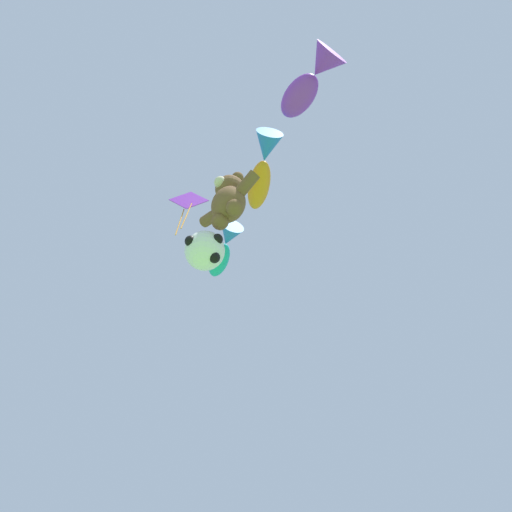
{
  "coord_description": "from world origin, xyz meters",
  "views": [
    {
      "loc": [
        5.78,
        2.54,
        1.51
      ],
      "look_at": [
        1.7,
        6.55,
        10.28
      ],
      "focal_mm": 35.0,
      "sensor_mm": 36.0,
      "label": 1
    }
  ],
  "objects_px": {
    "teddy_bear_kite": "(229,199)",
    "fish_kite_tangerine": "(263,167)",
    "fish_kite_violet": "(311,80)",
    "diamond_kite": "(188,203)",
    "fish_kite_teal": "(224,248)",
    "soccer_ball_kite": "(205,251)"
  },
  "relations": [
    {
      "from": "soccer_ball_kite",
      "to": "fish_kite_teal",
      "type": "xyz_separation_m",
      "value": [
        -1.24,
        1.52,
        3.22
      ]
    },
    {
      "from": "fish_kite_violet",
      "to": "fish_kite_teal",
      "type": "relative_size",
      "value": 1.03
    },
    {
      "from": "fish_kite_violet",
      "to": "diamond_kite",
      "type": "bearing_deg",
      "value": 179.85
    },
    {
      "from": "soccer_ball_kite",
      "to": "fish_kite_teal",
      "type": "distance_m",
      "value": 3.78
    },
    {
      "from": "soccer_ball_kite",
      "to": "fish_kite_tangerine",
      "type": "distance_m",
      "value": 3.72
    },
    {
      "from": "diamond_kite",
      "to": "fish_kite_teal",
      "type": "bearing_deg",
      "value": 100.7
    },
    {
      "from": "fish_kite_tangerine",
      "to": "diamond_kite",
      "type": "bearing_deg",
      "value": -162.33
    },
    {
      "from": "soccer_ball_kite",
      "to": "diamond_kite",
      "type": "xyz_separation_m",
      "value": [
        -0.9,
        -0.28,
        3.38
      ]
    },
    {
      "from": "teddy_bear_kite",
      "to": "fish_kite_violet",
      "type": "relative_size",
      "value": 0.97
    },
    {
      "from": "teddy_bear_kite",
      "to": "fish_kite_tangerine",
      "type": "relative_size",
      "value": 0.87
    },
    {
      "from": "fish_kite_tangerine",
      "to": "soccer_ball_kite",
      "type": "bearing_deg",
      "value": -162.26
    },
    {
      "from": "fish_kite_violet",
      "to": "diamond_kite",
      "type": "distance_m",
      "value": 5.04
    },
    {
      "from": "teddy_bear_kite",
      "to": "fish_kite_teal",
      "type": "distance_m",
      "value": 3.22
    },
    {
      "from": "teddy_bear_kite",
      "to": "fish_kite_violet",
      "type": "distance_m",
      "value": 3.9
    },
    {
      "from": "fish_kite_violet",
      "to": "fish_kite_teal",
      "type": "height_order",
      "value": "fish_kite_violet"
    },
    {
      "from": "fish_kite_violet",
      "to": "diamond_kite",
      "type": "xyz_separation_m",
      "value": [
        -5.04,
        0.01,
        -0.09
      ]
    },
    {
      "from": "fish_kite_teal",
      "to": "diamond_kite",
      "type": "relative_size",
      "value": 0.78
    },
    {
      "from": "fish_kite_violet",
      "to": "diamond_kite",
      "type": "relative_size",
      "value": 0.81
    },
    {
      "from": "fish_kite_tangerine",
      "to": "teddy_bear_kite",
      "type": "bearing_deg",
      "value": -139.21
    },
    {
      "from": "teddy_bear_kite",
      "to": "fish_kite_tangerine",
      "type": "xyz_separation_m",
      "value": [
        0.68,
        0.59,
        1.96
      ]
    },
    {
      "from": "fish_kite_violet",
      "to": "fish_kite_tangerine",
      "type": "bearing_deg",
      "value": 163.13
    },
    {
      "from": "diamond_kite",
      "to": "teddy_bear_kite",
      "type": "bearing_deg",
      "value": 6.04
    }
  ]
}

